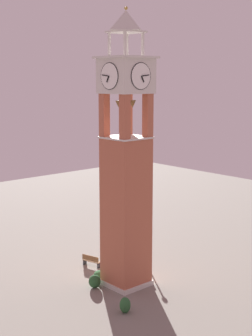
% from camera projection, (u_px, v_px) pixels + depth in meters
% --- Properties ---
extents(ground, '(80.00, 80.00, 0.00)m').
position_uv_depth(ground, '(126.00, 284.00, 37.38)').
color(ground, gray).
extents(clock_tower, '(3.31, 3.31, 19.79)m').
position_uv_depth(clock_tower, '(126.00, 174.00, 35.92)').
color(clock_tower, '#AD5B42').
rests_on(clock_tower, ground).
extents(park_bench, '(0.83, 1.66, 0.95)m').
position_uv_depth(park_bench, '(91.00, 261.00, 40.84)').
color(park_bench, brown).
rests_on(park_bench, ground).
extents(lamp_post, '(0.36, 0.36, 3.47)m').
position_uv_depth(lamp_post, '(142.00, 227.00, 43.21)').
color(lamp_post, black).
rests_on(lamp_post, ground).
extents(trash_bin, '(0.52, 0.52, 0.80)m').
position_uv_depth(trash_bin, '(107.00, 258.00, 41.73)').
color(trash_bin, '#38513D').
rests_on(trash_bin, ground).
extents(shrub_near_entry, '(0.72, 0.72, 1.06)m').
position_uv_depth(shrub_near_entry, '(125.00, 305.00, 32.74)').
color(shrub_near_entry, '#28562D').
rests_on(shrub_near_entry, ground).
extents(shrub_left_of_tower, '(0.88, 0.88, 0.95)m').
position_uv_depth(shrub_left_of_tower, '(95.00, 281.00, 36.71)').
color(shrub_left_of_tower, '#28562D').
rests_on(shrub_left_of_tower, ground).
extents(shrub_behind_bench, '(1.10, 1.10, 0.61)m').
position_uv_depth(shrub_behind_bench, '(101.00, 275.00, 38.42)').
color(shrub_behind_bench, '#28562D').
rests_on(shrub_behind_bench, ground).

